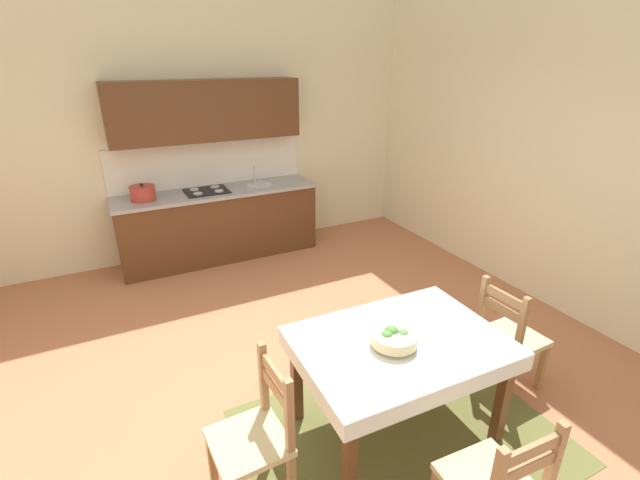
# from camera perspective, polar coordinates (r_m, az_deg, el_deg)

# --- Properties ---
(ground_plane) EXTENTS (6.40, 6.44, 0.10)m
(ground_plane) POSITION_cam_1_polar(r_m,az_deg,el_deg) (3.89, -3.69, -17.67)
(ground_plane) COLOR #B7704C
(wall_back) EXTENTS (6.40, 0.12, 4.02)m
(wall_back) POSITION_cam_1_polar(r_m,az_deg,el_deg) (5.85, -16.48, 17.44)
(wall_back) COLOR beige
(wall_back) RESTS_ON ground_plane
(wall_right) EXTENTS (0.12, 6.44, 4.02)m
(wall_right) POSITION_cam_1_polar(r_m,az_deg,el_deg) (4.93, 30.24, 14.53)
(wall_right) COLOR beige
(wall_right) RESTS_ON ground_plane
(area_rug) EXTENTS (2.10, 1.60, 0.01)m
(area_rug) POSITION_cam_1_polar(r_m,az_deg,el_deg) (3.43, 10.45, -23.63)
(area_rug) COLOR olive
(area_rug) RESTS_ON ground_plane
(kitchen_cabinetry) EXTENTS (2.49, 0.63, 2.20)m
(kitchen_cabinetry) POSITION_cam_1_polar(r_m,az_deg,el_deg) (5.76, -13.29, 5.92)
(kitchen_cabinetry) COLOR #56331C
(kitchen_cabinetry) RESTS_ON ground_plane
(dining_table) EXTENTS (1.37, 1.00, 0.75)m
(dining_table) POSITION_cam_1_polar(r_m,az_deg,el_deg) (3.08, 10.15, -14.45)
(dining_table) COLOR brown
(dining_table) RESTS_ON ground_plane
(dining_chair_tv_side) EXTENTS (0.44, 0.44, 0.93)m
(dining_chair_tv_side) POSITION_cam_1_polar(r_m,az_deg,el_deg) (2.80, -8.34, -23.87)
(dining_chair_tv_side) COLOR #D1BC89
(dining_chair_tv_side) RESTS_ON ground_plane
(dining_chair_window_side) EXTENTS (0.43, 0.43, 0.93)m
(dining_chair_window_side) POSITION_cam_1_polar(r_m,az_deg,el_deg) (3.80, 23.10, -11.52)
(dining_chair_window_side) COLOR #D1BC89
(dining_chair_window_side) RESTS_ON ground_plane
(fruit_bowl) EXTENTS (0.30, 0.30, 0.12)m
(fruit_bowl) POSITION_cam_1_polar(r_m,az_deg,el_deg) (2.91, 9.49, -12.28)
(fruit_bowl) COLOR beige
(fruit_bowl) RESTS_ON dining_table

